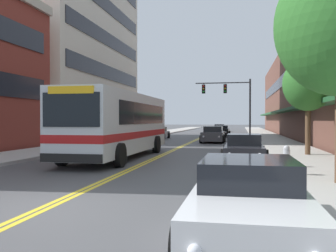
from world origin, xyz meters
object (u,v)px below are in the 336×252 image
(car_silver_parked_left_mid, at_px, (157,133))
(traffic_signal_mast, at_px, (231,97))
(city_bus, at_px, (120,122))
(car_red_parked_left_near, at_px, (138,135))
(car_dark_grey_moving_lead, at_px, (213,135))
(fire_hydrant, at_px, (286,156))
(street_tree_right_mid, at_px, (308,84))
(car_white_parked_right_foreground, at_px, (249,202))
(car_charcoal_parked_right_mid, at_px, (244,149))
(car_beige_moving_third, at_px, (219,128))
(car_black_moving_second, at_px, (221,131))

(car_silver_parked_left_mid, relative_size, traffic_signal_mast, 0.72)
(city_bus, distance_m, car_red_parked_left_near, 12.57)
(car_dark_grey_moving_lead, relative_size, fire_hydrant, 5.52)
(car_silver_parked_left_mid, bearing_deg, street_tree_right_mid, -56.01)
(car_red_parked_left_near, relative_size, car_silver_parked_left_mid, 0.98)
(car_white_parked_right_foreground, xyz_separation_m, car_charcoal_parked_right_mid, (0.05, 11.85, -0.02))
(car_white_parked_right_foreground, height_order, car_charcoal_parked_right_mid, car_white_parked_right_foreground)
(car_red_parked_left_near, bearing_deg, car_white_parked_right_foreground, -70.53)
(car_white_parked_right_foreground, bearing_deg, car_beige_moving_third, 93.52)
(car_red_parked_left_near, xyz_separation_m, street_tree_right_mid, (12.01, -10.39, 3.16))
(city_bus, xyz_separation_m, car_white_parked_right_foreground, (6.22, -12.34, -1.22))
(fire_hydrant, bearing_deg, car_white_parked_right_foreground, -100.39)
(car_charcoal_parked_right_mid, distance_m, car_dark_grey_moving_lead, 14.78)
(car_silver_parked_left_mid, height_order, car_black_moving_second, car_black_moving_second)
(car_red_parked_left_near, relative_size, fire_hydrant, 5.33)
(car_dark_grey_moving_lead, distance_m, fire_hydrant, 18.09)
(car_dark_grey_moving_lead, relative_size, traffic_signal_mast, 0.74)
(car_beige_moving_third, relative_size, traffic_signal_mast, 0.78)
(car_charcoal_parked_right_mid, xyz_separation_m, car_black_moving_second, (-2.32, 26.18, 0.04))
(car_silver_parked_left_mid, height_order, traffic_signal_mast, traffic_signal_mast)
(car_charcoal_parked_right_mid, distance_m, car_beige_moving_third, 45.73)
(car_white_parked_right_foreground, height_order, car_beige_moving_third, car_white_parked_right_foreground)
(car_charcoal_parked_right_mid, height_order, fire_hydrant, car_charcoal_parked_right_mid)
(car_charcoal_parked_right_mid, bearing_deg, car_white_parked_right_foreground, -90.24)
(city_bus, distance_m, car_white_parked_right_foreground, 13.88)
(car_silver_parked_left_mid, bearing_deg, traffic_signal_mast, 4.94)
(street_tree_right_mid, height_order, fire_hydrant, street_tree_right_mid)
(city_bus, bearing_deg, fire_hydrant, -24.40)
(car_red_parked_left_near, bearing_deg, car_dark_grey_moving_lead, 16.16)
(car_black_moving_second, height_order, traffic_signal_mast, traffic_signal_mast)
(city_bus, xyz_separation_m, car_dark_grey_moving_lead, (3.80, 14.09, -1.17))
(city_bus, xyz_separation_m, fire_hydrant, (7.83, -3.55, -1.28))
(city_bus, xyz_separation_m, car_beige_moving_third, (2.68, 45.10, -1.24))
(car_silver_parked_left_mid, relative_size, car_charcoal_parked_right_mid, 1.03)
(car_dark_grey_moving_lead, height_order, street_tree_right_mid, street_tree_right_mid)
(city_bus, relative_size, car_dark_grey_moving_lead, 2.51)
(street_tree_right_mid, relative_size, fire_hydrant, 6.25)
(car_charcoal_parked_right_mid, xyz_separation_m, car_beige_moving_third, (-3.58, 45.59, 0.00))
(car_black_moving_second, bearing_deg, street_tree_right_mid, -76.81)
(car_red_parked_left_near, bearing_deg, car_silver_parked_left_mid, 89.17)
(car_charcoal_parked_right_mid, bearing_deg, car_dark_grey_moving_lead, 99.61)
(car_white_parked_right_foreground, bearing_deg, street_tree_right_mid, 76.90)
(car_red_parked_left_near, relative_size, car_charcoal_parked_right_mid, 1.01)
(car_silver_parked_left_mid, relative_size, car_white_parked_right_foreground, 0.99)
(fire_hydrant, bearing_deg, traffic_signal_mast, 96.45)
(car_charcoal_parked_right_mid, relative_size, street_tree_right_mid, 0.84)
(car_charcoal_parked_right_mid, bearing_deg, street_tree_right_mid, 35.98)
(traffic_signal_mast, bearing_deg, car_silver_parked_left_mid, -175.06)
(car_black_moving_second, relative_size, fire_hydrant, 5.69)
(fire_hydrant, bearing_deg, car_red_parked_left_near, 123.10)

